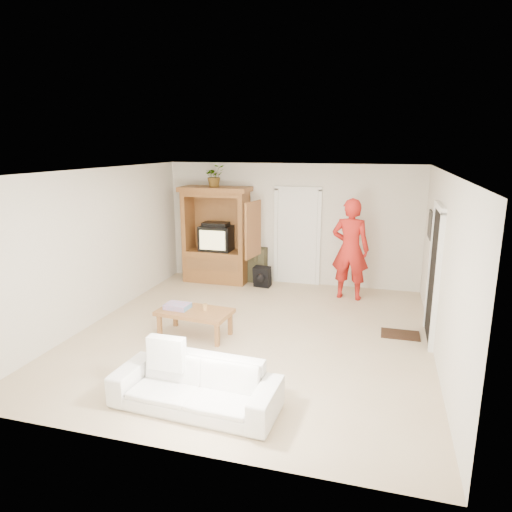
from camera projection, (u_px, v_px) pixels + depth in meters
The scene contains 19 objects.
floor at pixel (253, 334), 7.37m from camera, with size 6.00×6.00×0.00m, color tan.
ceiling at pixel (252, 171), 6.76m from camera, with size 6.00×6.00×0.00m, color white.
wall_back at pixel (291, 224), 9.87m from camera, with size 5.50×5.50×0.00m, color silver.
wall_front at pixel (164, 329), 4.26m from camera, with size 5.50×5.50×0.00m, color silver.
wall_left at pixel (98, 246), 7.79m from camera, with size 6.00×6.00×0.00m, color silver.
wall_right at pixel (442, 269), 6.34m from camera, with size 6.00×6.00×0.00m, color silver.
armoire at pixel (217, 241), 10.06m from camera, with size 1.82×1.14×2.10m.
door_back at pixel (297, 238), 9.87m from camera, with size 0.85×0.05×2.04m, color white.
doorway_right at pixel (434, 276), 6.98m from camera, with size 0.05×0.90×2.04m, color black.
framed_picture at pixel (430, 225), 8.06m from camera, with size 0.03×0.60×0.48m, color black.
doormat at pixel (400, 334), 7.33m from camera, with size 0.60×0.40×0.02m, color #382316.
plant at pixel (215, 176), 9.70m from camera, with size 0.42×0.36×0.47m, color #4C7238.
man at pixel (350, 249), 8.88m from camera, with size 0.73×0.48×2.00m, color red.
sofa at pixel (195, 385), 5.25m from camera, with size 1.93×0.76×0.56m, color white.
coffee_table at pixel (195, 314), 7.22m from camera, with size 1.21×0.73×0.43m.
towel at pixel (177, 306), 7.28m from camera, with size 0.38×0.28×0.08m, color #E84D6F.
candle at pixel (205, 307), 7.21m from camera, with size 0.08×0.08×0.10m, color tan.
backpack_black at pixel (262, 277), 9.77m from camera, with size 0.35×0.21×0.43m, color black, non-canonical shape.
backpack_olive at pixel (257, 265), 10.14m from camera, with size 0.41×0.30×0.77m, color #47442B, non-canonical shape.
Camera 1 is at (1.91, -6.59, 2.97)m, focal length 32.00 mm.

